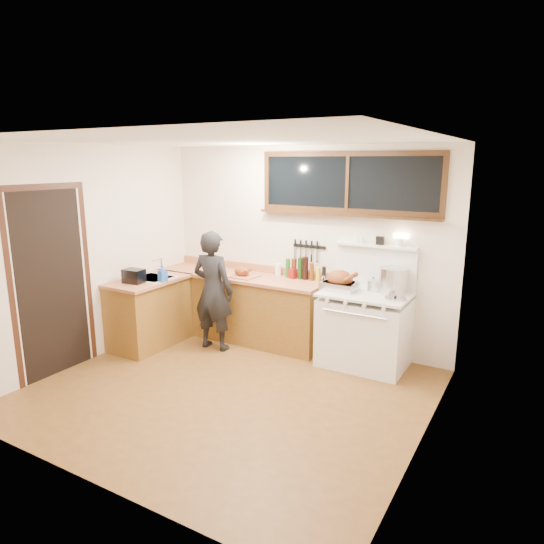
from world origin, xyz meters
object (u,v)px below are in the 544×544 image
Objects in this scene: man at (213,291)px; roast_turkey at (340,282)px; vintage_stove at (365,328)px; cutting_board at (242,273)px.

man is 1.64m from roast_turkey.
roast_turkey is at bearing -171.93° from vintage_stove.
vintage_stove is 3.80× the size of cutting_board.
man is at bearing -166.08° from vintage_stove.
man is (-1.88, -0.47, 0.31)m from vintage_stove.
roast_turkey is (1.38, 0.02, 0.05)m from cutting_board.
cutting_board is (-1.70, -0.06, 0.49)m from vintage_stove.
vintage_stove is 0.62m from roast_turkey.
roast_turkey is (1.57, 0.42, 0.22)m from man.
vintage_stove reaches higher than man.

